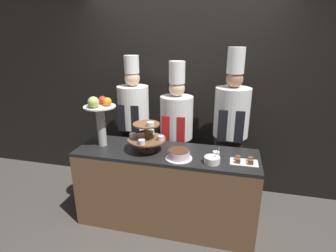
{
  "coord_description": "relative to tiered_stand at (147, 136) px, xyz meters",
  "views": [
    {
      "loc": [
        0.63,
        -2.14,
        2.0
      ],
      "look_at": [
        0.0,
        0.39,
        1.12
      ],
      "focal_mm": 28.0,
      "sensor_mm": 36.0,
      "label": 1
    }
  ],
  "objects": [
    {
      "name": "ground_plane",
      "position": [
        0.19,
        -0.26,
        -1.04
      ],
      "size": [
        14.0,
        14.0,
        0.0
      ],
      "primitive_type": "plane",
      "color": "#47423D"
    },
    {
      "name": "wall_back",
      "position": [
        0.19,
        0.98,
        0.36
      ],
      "size": [
        10.0,
        0.06,
        2.8
      ],
      "color": "black",
      "rests_on": "ground_plane"
    },
    {
      "name": "buffet_counter",
      "position": [
        0.19,
        0.03,
        -0.6
      ],
      "size": [
        1.91,
        0.59,
        0.87
      ],
      "color": "brown",
      "rests_on": "ground_plane"
    },
    {
      "name": "tiered_stand",
      "position": [
        0.0,
        0.0,
        0.0
      ],
      "size": [
        0.4,
        0.4,
        0.34
      ],
      "color": "brown",
      "rests_on": "buffet_counter"
    },
    {
      "name": "fruit_pedestal",
      "position": [
        -0.53,
        0.03,
        0.2
      ],
      "size": [
        0.34,
        0.34,
        0.57
      ],
      "color": "#B2ADA8",
      "rests_on": "buffet_counter"
    },
    {
      "name": "cake_round",
      "position": [
        0.36,
        -0.1,
        -0.12
      ],
      "size": [
        0.27,
        0.27,
        0.09
      ],
      "color": "white",
      "rests_on": "buffet_counter"
    },
    {
      "name": "cup_white",
      "position": [
        0.72,
        0.03,
        -0.14
      ],
      "size": [
        0.07,
        0.07,
        0.05
      ],
      "color": "white",
      "rests_on": "buffet_counter"
    },
    {
      "name": "cake_square_tray",
      "position": [
        0.99,
        -0.04,
        -0.15
      ],
      "size": [
        0.26,
        0.16,
        0.05
      ],
      "color": "white",
      "rests_on": "buffet_counter"
    },
    {
      "name": "serving_bowl_near",
      "position": [
        0.69,
        -0.12,
        -0.13
      ],
      "size": [
        0.15,
        0.15,
        0.17
      ],
      "color": "white",
      "rests_on": "buffet_counter"
    },
    {
      "name": "chef_left",
      "position": [
        -0.37,
        0.6,
        -0.04
      ],
      "size": [
        0.39,
        0.39,
        1.81
      ],
      "color": "black",
      "rests_on": "ground_plane"
    },
    {
      "name": "chef_center_left",
      "position": [
        0.19,
        0.6,
        -0.1
      ],
      "size": [
        0.4,
        0.4,
        1.75
      ],
      "color": "#38332D",
      "rests_on": "ground_plane"
    },
    {
      "name": "chef_center_right",
      "position": [
        0.84,
        0.6,
        -0.01
      ],
      "size": [
        0.4,
        0.4,
        1.91
      ],
      "color": "#38332D",
      "rests_on": "ground_plane"
    }
  ]
}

